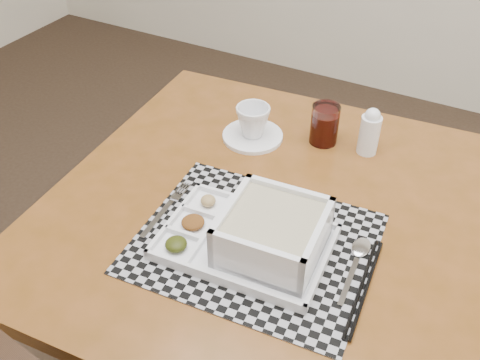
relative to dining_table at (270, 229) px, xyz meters
The scene contains 10 objects.
dining_table is the anchor object (origin of this frame).
placemat 0.14m from the dining_table, 79.92° to the right, with size 0.45×0.37×0.00m, color #97979E.
serving_tray 0.18m from the dining_table, 70.30° to the right, with size 0.34×0.24×0.10m.
fork 0.23m from the dining_table, 148.31° to the right, with size 0.03×0.19×0.00m.
spoon 0.23m from the dining_table, 12.69° to the right, with size 0.04×0.18×0.01m.
chopsticks 0.29m from the dining_table, 27.31° to the right, with size 0.04×0.24×0.01m.
saucer 0.27m from the dining_table, 126.07° to the left, with size 0.15×0.15×0.01m, color white.
cup 0.28m from the dining_table, 126.07° to the left, with size 0.08×0.08×0.08m, color white.
juice_glass 0.30m from the dining_table, 88.04° to the left, with size 0.07×0.07×0.10m.
creamer_bottle 0.33m from the dining_table, 67.53° to the left, with size 0.05×0.05×0.12m.
Camera 1 is at (0.27, -0.13, 1.45)m, focal length 40.00 mm.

